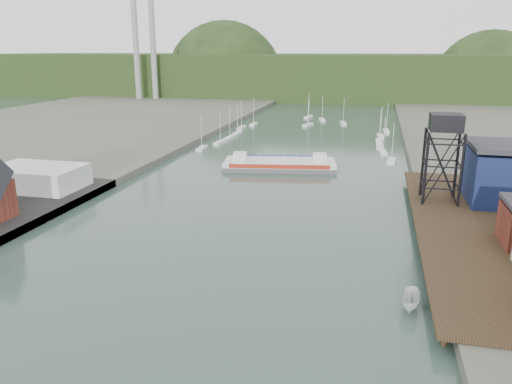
% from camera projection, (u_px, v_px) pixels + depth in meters
% --- Properties ---
extents(ground, '(600.00, 600.00, 0.00)m').
position_uv_depth(ground, '(109.00, 373.00, 46.65)').
color(ground, '#2B443D').
rests_on(ground, ground).
extents(east_pier, '(14.00, 70.00, 2.45)m').
position_uv_depth(east_pier, '(460.00, 226.00, 79.86)').
color(east_pier, black).
rests_on(east_pier, ground).
extents(white_shed, '(18.00, 12.00, 4.50)m').
position_uv_depth(white_shed, '(37.00, 177.00, 102.20)').
color(white_shed, silver).
rests_on(white_shed, west_quay).
extents(lift_tower, '(6.50, 6.50, 16.00)m').
position_uv_depth(lift_tower, '(446.00, 128.00, 88.67)').
color(lift_tower, black).
rests_on(lift_tower, east_pier).
extents(marina_sailboats, '(57.71, 92.65, 0.90)m').
position_uv_depth(marina_sailboats, '(309.00, 134.00, 175.93)').
color(marina_sailboats, silver).
rests_on(marina_sailboats, ground).
extents(smokestacks, '(11.20, 8.20, 60.00)m').
position_uv_depth(smokestacks, '(145.00, 48.00, 279.47)').
color(smokestacks, gray).
rests_on(smokestacks, ground).
extents(distant_hills, '(500.00, 120.00, 80.00)m').
position_uv_depth(distant_hills, '(336.00, 79.00, 326.31)').
color(distant_hills, black).
rests_on(distant_hills, ground).
extents(chain_ferry, '(29.31, 15.54, 4.01)m').
position_uv_depth(chain_ferry, '(280.00, 164.00, 126.06)').
color(chain_ferry, '#535456').
rests_on(chain_ferry, ground).
extents(motorboat, '(2.75, 5.48, 2.03)m').
position_uv_depth(motorboat, '(411.00, 301.00, 57.80)').
color(motorboat, silver).
rests_on(motorboat, ground).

